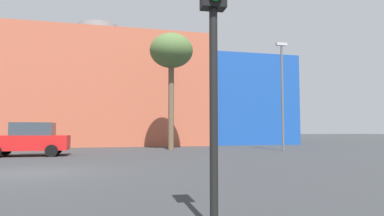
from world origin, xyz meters
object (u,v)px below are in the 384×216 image
(traffic_light_near_right, at_px, (214,21))
(street_lamp, at_px, (282,89))
(parked_car_2, at_px, (29,139))
(bare_tree_0, at_px, (171,53))

(traffic_light_near_right, bearing_deg, street_lamp, 151.48)
(parked_car_2, bearing_deg, street_lamp, -176.43)
(parked_car_2, bearing_deg, traffic_light_near_right, 110.06)
(traffic_light_near_right, height_order, street_lamp, street_lamp)
(traffic_light_near_right, distance_m, bare_tree_0, 20.19)
(street_lamp, bearing_deg, bare_tree_0, 158.97)
(parked_car_2, distance_m, bare_tree_0, 11.32)
(parked_car_2, xyz_separation_m, street_lamp, (16.05, 1.00, 3.41))
(parked_car_2, distance_m, street_lamp, 16.44)
(parked_car_2, relative_size, bare_tree_0, 0.50)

